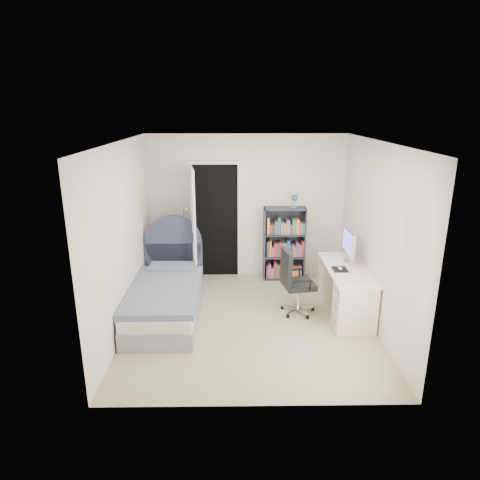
{
  "coord_description": "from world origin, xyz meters",
  "views": [
    {
      "loc": [
        -0.21,
        -5.46,
        2.92
      ],
      "look_at": [
        -0.13,
        0.33,
        1.11
      ],
      "focal_mm": 32.0,
      "sensor_mm": 36.0,
      "label": 1
    }
  ],
  "objects_px": {
    "nightstand": "(167,260)",
    "bookcase": "(284,246)",
    "bed": "(167,295)",
    "office_chair": "(294,279)",
    "desk": "(346,288)",
    "floor_lamp": "(186,251)"
  },
  "relations": [
    {
      "from": "nightstand",
      "to": "bed",
      "type": "bearing_deg",
      "value": -81.63
    },
    {
      "from": "nightstand",
      "to": "floor_lamp",
      "type": "xyz_separation_m",
      "value": [
        0.35,
        -0.09,
        0.19
      ]
    },
    {
      "from": "bed",
      "to": "nightstand",
      "type": "distance_m",
      "value": 1.35
    },
    {
      "from": "nightstand",
      "to": "bookcase",
      "type": "distance_m",
      "value": 2.08
    },
    {
      "from": "desk",
      "to": "bookcase",
      "type": "bearing_deg",
      "value": 118.92
    },
    {
      "from": "bookcase",
      "to": "office_chair",
      "type": "relative_size",
      "value": 1.55
    },
    {
      "from": "bed",
      "to": "bookcase",
      "type": "bearing_deg",
      "value": 35.76
    },
    {
      "from": "bookcase",
      "to": "desk",
      "type": "xyz_separation_m",
      "value": [
        0.75,
        -1.36,
        -0.2
      ]
    },
    {
      "from": "bed",
      "to": "bookcase",
      "type": "xyz_separation_m",
      "value": [
        1.87,
        1.35,
        0.3
      ]
    },
    {
      "from": "office_chair",
      "to": "floor_lamp",
      "type": "bearing_deg",
      "value": 143.34
    },
    {
      "from": "bed",
      "to": "floor_lamp",
      "type": "relative_size",
      "value": 1.56
    },
    {
      "from": "desk",
      "to": "bed",
      "type": "bearing_deg",
      "value": 179.81
    },
    {
      "from": "bed",
      "to": "bookcase",
      "type": "relative_size",
      "value": 1.35
    },
    {
      "from": "bed",
      "to": "desk",
      "type": "height_order",
      "value": "bed"
    },
    {
      "from": "bookcase",
      "to": "desk",
      "type": "relative_size",
      "value": 1.05
    },
    {
      "from": "nightstand",
      "to": "bookcase",
      "type": "xyz_separation_m",
      "value": [
        2.07,
        0.01,
        0.24
      ]
    },
    {
      "from": "desk",
      "to": "floor_lamp",
      "type": "bearing_deg",
      "value": 152.95
    },
    {
      "from": "desk",
      "to": "office_chair",
      "type": "relative_size",
      "value": 1.48
    },
    {
      "from": "bed",
      "to": "nightstand",
      "type": "height_order",
      "value": "bed"
    },
    {
      "from": "desk",
      "to": "office_chair",
      "type": "bearing_deg",
      "value": -179.64
    },
    {
      "from": "bed",
      "to": "office_chair",
      "type": "relative_size",
      "value": 2.11
    },
    {
      "from": "bookcase",
      "to": "nightstand",
      "type": "bearing_deg",
      "value": -179.74
    }
  ]
}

